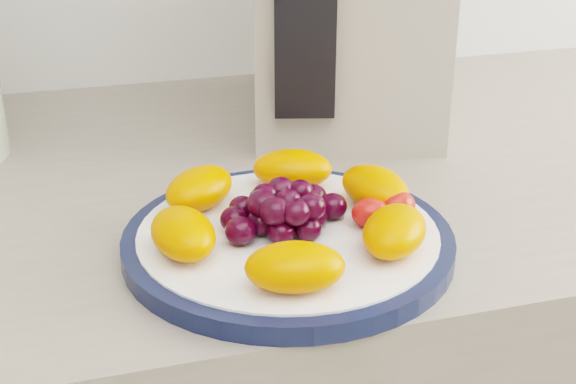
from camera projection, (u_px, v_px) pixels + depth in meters
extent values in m
cylinder|color=#0F1736|center=(288.00, 242.00, 0.62)|extent=(0.26, 0.26, 0.01)
cylinder|color=white|center=(288.00, 240.00, 0.62)|extent=(0.23, 0.23, 0.02)
ellipsoid|color=#F65E00|center=(375.00, 188.00, 0.65)|extent=(0.06, 0.08, 0.03)
ellipsoid|color=#F65E00|center=(292.00, 169.00, 0.69)|extent=(0.08, 0.06, 0.03)
ellipsoid|color=#F65E00|center=(199.00, 188.00, 0.65)|extent=(0.08, 0.08, 0.03)
ellipsoid|color=#F65E00|center=(183.00, 233.00, 0.58)|extent=(0.05, 0.07, 0.03)
ellipsoid|color=#F65E00|center=(295.00, 267.00, 0.54)|extent=(0.08, 0.06, 0.03)
ellipsoid|color=#F65E00|center=(395.00, 231.00, 0.58)|extent=(0.08, 0.08, 0.03)
ellipsoid|color=black|center=(288.00, 220.00, 0.62)|extent=(0.02, 0.02, 0.02)
ellipsoid|color=black|center=(314.00, 216.00, 0.62)|extent=(0.02, 0.02, 0.02)
ellipsoid|color=black|center=(294.00, 207.00, 0.63)|extent=(0.02, 0.02, 0.02)
ellipsoid|color=black|center=(268.00, 211.00, 0.63)|extent=(0.02, 0.02, 0.02)
ellipsoid|color=black|center=(261.00, 222.00, 0.61)|extent=(0.02, 0.02, 0.02)
ellipsoid|color=black|center=(281.00, 232.00, 0.60)|extent=(0.02, 0.02, 0.02)
ellipsoid|color=black|center=(308.00, 228.00, 0.60)|extent=(0.02, 0.02, 0.02)
ellipsoid|color=black|center=(333.00, 206.00, 0.63)|extent=(0.02, 0.02, 0.02)
ellipsoid|color=black|center=(313.00, 198.00, 0.65)|extent=(0.02, 0.02, 0.02)
ellipsoid|color=black|center=(287.00, 195.00, 0.65)|extent=(0.02, 0.02, 0.02)
ellipsoid|color=black|center=(262.00, 200.00, 0.65)|extent=(0.02, 0.02, 0.02)
ellipsoid|color=black|center=(242.00, 208.00, 0.63)|extent=(0.02, 0.02, 0.02)
ellipsoid|color=black|center=(234.00, 219.00, 0.61)|extent=(0.02, 0.02, 0.02)
ellipsoid|color=black|center=(240.00, 231.00, 0.60)|extent=(0.02, 0.02, 0.02)
ellipsoid|color=black|center=(288.00, 201.00, 0.61)|extent=(0.02, 0.02, 0.02)
ellipsoid|color=black|center=(300.00, 192.00, 0.62)|extent=(0.02, 0.02, 0.02)
ellipsoid|color=black|center=(281.00, 190.00, 0.63)|extent=(0.02, 0.02, 0.02)
ellipsoid|color=black|center=(265.00, 196.00, 0.62)|extent=(0.02, 0.02, 0.02)
ellipsoid|color=black|center=(262.00, 204.00, 0.60)|extent=(0.02, 0.02, 0.02)
ellipsoid|color=black|center=(275.00, 211.00, 0.59)|extent=(0.02, 0.02, 0.02)
ellipsoid|color=black|center=(296.00, 212.00, 0.59)|extent=(0.02, 0.02, 0.02)
ellipsoid|color=black|center=(312.00, 207.00, 0.60)|extent=(0.02, 0.02, 0.02)
ellipsoid|color=red|center=(370.00, 213.00, 0.62)|extent=(0.03, 0.03, 0.02)
ellipsoid|color=red|center=(398.00, 206.00, 0.63)|extent=(0.04, 0.03, 0.02)
ellipsoid|color=red|center=(395.00, 223.00, 0.61)|extent=(0.04, 0.04, 0.02)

